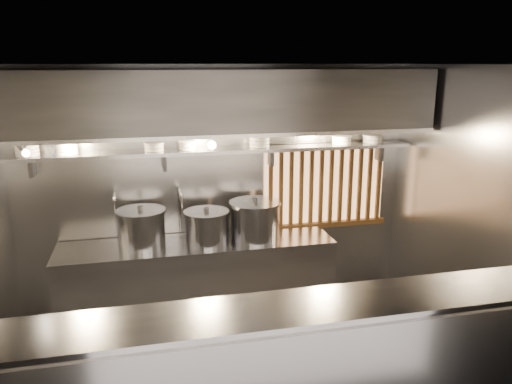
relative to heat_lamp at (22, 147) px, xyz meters
name	(u,v)px	position (x,y,z in m)	size (l,w,h in m)	color
floor	(245,371)	(1.90, -0.85, -2.07)	(4.50, 4.50, 0.00)	black
ceiling	(243,64)	(1.90, -0.85, 0.73)	(4.50, 4.50, 0.00)	black
wall_back	(218,189)	(1.90, 0.65, -0.67)	(4.50, 4.50, 0.00)	gray
wall_right	(471,213)	(4.15, -0.85, -0.67)	(3.00, 3.00, 0.00)	gray
serving_counter	(272,379)	(1.90, -1.81, -1.50)	(4.50, 0.56, 1.13)	#9A9AA0
cooking_bench	(198,280)	(1.60, 0.28, -1.62)	(3.00, 0.70, 0.90)	#9A9AA0
bowl_shelf	(220,150)	(1.90, 0.47, -0.19)	(4.40, 0.34, 0.04)	#9A9AA0
exhaust_hood	(222,102)	(1.90, 0.25, 0.36)	(4.40, 0.81, 0.65)	#2D2D30
wood_screen	(325,185)	(3.20, 0.60, -0.69)	(1.56, 0.09, 1.04)	#F4AE6E
faucet_left	(115,206)	(0.75, 0.52, -0.76)	(0.04, 0.30, 0.50)	silver
faucet_right	(180,202)	(1.45, 0.52, -0.76)	(0.04, 0.30, 0.50)	silver
heat_lamp	(22,147)	(0.00, 0.00, 0.00)	(0.25, 0.35, 0.20)	#9A9AA0
pendant_bulb	(212,145)	(1.80, 0.35, -0.11)	(0.09, 0.09, 0.19)	#2D2D30
stock_pot_left	(141,228)	(1.01, 0.31, -0.96)	(0.62, 0.62, 0.44)	#9A9AA0
stock_pot_mid	(207,227)	(1.71, 0.24, -0.98)	(0.62, 0.62, 0.40)	#9A9AA0
stock_pot_right	(255,220)	(2.25, 0.26, -0.95)	(0.65, 0.65, 0.47)	#9A9AA0
bowl_stack_0	(27,149)	(-0.06, 0.47, -0.10)	(0.24, 0.24, 0.13)	silver
bowl_stack_1	(66,146)	(0.31, 0.47, -0.08)	(0.24, 0.24, 0.17)	silver
bowl_stack_2	(154,147)	(1.20, 0.47, -0.12)	(0.21, 0.21, 0.09)	silver
bowl_stack_3	(187,145)	(1.55, 0.47, -0.12)	(0.20, 0.20, 0.09)	silver
bowl_stack_4	(259,141)	(2.35, 0.47, -0.10)	(0.24, 0.24, 0.13)	silver
bowl_stack_5	(342,140)	(3.33, 0.47, -0.12)	(0.24, 0.24, 0.09)	silver
bowl_stack_6	(373,139)	(3.72, 0.47, -0.12)	(0.24, 0.24, 0.09)	silver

